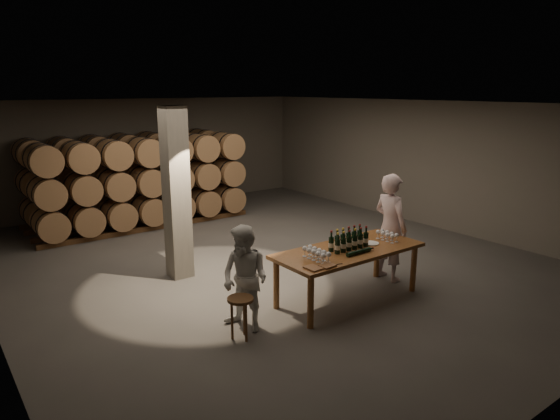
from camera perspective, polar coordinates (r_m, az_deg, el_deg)
room at (r=9.39m, az=-11.75°, el=1.80°), size 12.00×12.00×12.00m
tasting_table at (r=8.43m, az=7.83°, el=-5.08°), size 2.60×1.10×0.90m
barrel_stack_back at (r=14.34m, az=-17.16°, el=3.93°), size 5.48×0.95×2.31m
barrel_stack_front at (r=13.04m, az=-15.07°, el=3.14°), size 5.48×0.95×2.31m
bottle_cluster at (r=8.36m, az=7.86°, el=-3.59°), size 0.74×0.24×0.35m
lying_bottles at (r=8.15m, az=9.02°, el=-4.74°), size 0.59×0.07×0.07m
glass_cluster_left at (r=7.79m, az=4.19°, el=-4.79°), size 0.20×0.53×0.18m
glass_cluster_right at (r=8.94m, az=12.17°, el=-2.68°), size 0.19×0.41×0.16m
plate at (r=8.72m, az=10.34°, el=-3.75°), size 0.28×0.28×0.02m
notebook_near at (r=7.54m, az=5.43°, el=-6.36°), size 0.24×0.20×0.03m
notebook_corner at (r=7.45m, az=3.82°, el=-6.62°), size 0.21×0.26×0.02m
pen at (r=7.65m, az=6.68°, el=-6.16°), size 0.14×0.06×0.01m
stool at (r=7.20m, az=-4.54°, el=-10.80°), size 0.38×0.38×0.63m
person_man at (r=9.42m, az=12.49°, el=-1.93°), size 0.51×0.75×2.01m
person_woman at (r=7.36m, az=-4.02°, el=-7.84°), size 0.82×0.93×1.59m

